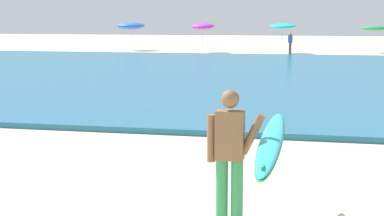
{
  "coord_description": "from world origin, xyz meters",
  "views": [
    {
      "loc": [
        4.43,
        -7.11,
        2.57
      ],
      "look_at": [
        2.45,
        2.21,
        1.1
      ],
      "focal_mm": 54.42,
      "sensor_mm": 36.0,
      "label": 1
    }
  ],
  "objects_px": {
    "beach_umbrella_0": "(131,26)",
    "beach_umbrella_1": "(203,26)",
    "surfer_with_board": "(248,148)",
    "beach_umbrella_3": "(375,28)",
    "beach_umbrella_2": "(283,26)",
    "beachgoer_near_row_left": "(290,43)"
  },
  "relations": [
    {
      "from": "beach_umbrella_1",
      "to": "beach_umbrella_0",
      "type": "bearing_deg",
      "value": 166.18
    },
    {
      "from": "beach_umbrella_0",
      "to": "beach_umbrella_1",
      "type": "height_order",
      "value": "beach_umbrella_0"
    },
    {
      "from": "beach_umbrella_1",
      "to": "beachgoer_near_row_left",
      "type": "relative_size",
      "value": 1.44
    },
    {
      "from": "surfer_with_board",
      "to": "beach_umbrella_1",
      "type": "xyz_separation_m",
      "value": [
        -7.71,
        36.89,
        0.94
      ]
    },
    {
      "from": "beach_umbrella_2",
      "to": "beachgoer_near_row_left",
      "type": "xyz_separation_m",
      "value": [
        0.65,
        -1.68,
        -1.15
      ]
    },
    {
      "from": "beach_umbrella_2",
      "to": "beach_umbrella_3",
      "type": "bearing_deg",
      "value": 16.17
    },
    {
      "from": "beach_umbrella_2",
      "to": "beachgoer_near_row_left",
      "type": "distance_m",
      "value": 2.14
    },
    {
      "from": "beachgoer_near_row_left",
      "to": "beach_umbrella_0",
      "type": "bearing_deg",
      "value": 166.74
    },
    {
      "from": "surfer_with_board",
      "to": "beach_umbrella_0",
      "type": "bearing_deg",
      "value": 109.91
    },
    {
      "from": "surfer_with_board",
      "to": "beach_umbrella_3",
      "type": "height_order",
      "value": "beach_umbrella_3"
    },
    {
      "from": "beach_umbrella_1",
      "to": "surfer_with_board",
      "type": "bearing_deg",
      "value": -78.19
    },
    {
      "from": "surfer_with_board",
      "to": "beach_umbrella_0",
      "type": "xyz_separation_m",
      "value": [
        -13.92,
        38.41,
        0.93
      ]
    },
    {
      "from": "surfer_with_board",
      "to": "beach_umbrella_3",
      "type": "relative_size",
      "value": 1.2
    },
    {
      "from": "beach_umbrella_0",
      "to": "beachgoer_near_row_left",
      "type": "bearing_deg",
      "value": -13.26
    },
    {
      "from": "surfer_with_board",
      "to": "beach_umbrella_2",
      "type": "relative_size",
      "value": 1.16
    },
    {
      "from": "surfer_with_board",
      "to": "beach_umbrella_2",
      "type": "height_order",
      "value": "beach_umbrella_2"
    },
    {
      "from": "surfer_with_board",
      "to": "beach_umbrella_3",
      "type": "xyz_separation_m",
      "value": [
        5.05,
        39.03,
        0.79
      ]
    },
    {
      "from": "beach_umbrella_1",
      "to": "beach_umbrella_2",
      "type": "bearing_deg",
      "value": 1.71
    },
    {
      "from": "surfer_with_board",
      "to": "beachgoer_near_row_left",
      "type": "relative_size",
      "value": 1.66
    },
    {
      "from": "beach_umbrella_3",
      "to": "beachgoer_near_row_left",
      "type": "xyz_separation_m",
      "value": [
        -6.12,
        -3.64,
        -0.98
      ]
    },
    {
      "from": "surfer_with_board",
      "to": "beach_umbrella_0",
      "type": "height_order",
      "value": "beach_umbrella_0"
    },
    {
      "from": "beach_umbrella_2",
      "to": "beachgoer_near_row_left",
      "type": "height_order",
      "value": "beach_umbrella_2"
    }
  ]
}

